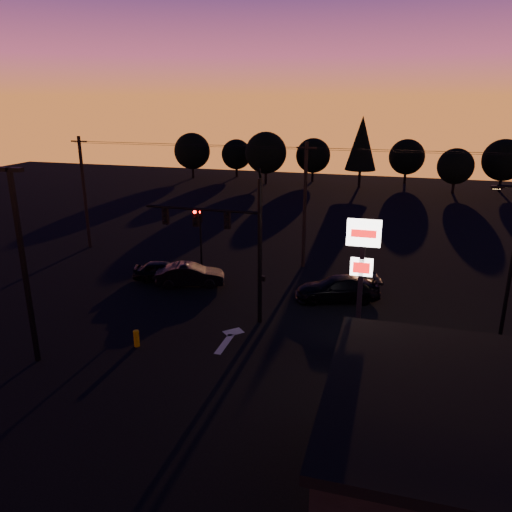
{
  "coord_description": "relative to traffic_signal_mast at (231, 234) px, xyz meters",
  "views": [
    {
      "loc": [
        8.33,
        -20.35,
        12.01
      ],
      "look_at": [
        1.0,
        5.0,
        3.5
      ],
      "focal_mm": 35.0,
      "sensor_mm": 36.0,
      "label": 1
    }
  ],
  "objects": [
    {
      "name": "ground",
      "position": [
        0.1,
        -3.99,
        -4.94
      ],
      "size": [
        120.0,
        120.0,
        0.0
      ],
      "primitive_type": "plane",
      "color": "black",
      "rests_on": "ground"
    },
    {
      "name": "lane_arrow",
      "position": [
        0.6,
        -2.33,
        -4.93
      ],
      "size": [
        1.2,
        3.1,
        0.01
      ],
      "color": "beige",
      "rests_on": "ground"
    },
    {
      "name": "traffic_signal_mast",
      "position": [
        0.0,
        0.0,
        0.0
      ],
      "size": [
        6.79,
        0.52,
        8.58
      ],
      "color": "black",
      "rests_on": "ground"
    },
    {
      "name": "secondary_signal",
      "position": [
        -4.9,
        7.49,
        -2.07
      ],
      "size": [
        0.3,
        0.31,
        4.35
      ],
      "color": "black",
      "rests_on": "ground"
    },
    {
      "name": "parking_lot_light",
      "position": [
        -7.4,
        -6.99,
        0.33
      ],
      "size": [
        1.25,
        0.3,
        9.14
      ],
      "color": "black",
      "rests_on": "ground"
    },
    {
      "name": "pylon_sign",
      "position": [
        7.1,
        -2.49,
        -0.02
      ],
      "size": [
        1.5,
        0.28,
        6.8
      ],
      "color": "black",
      "rests_on": "ground"
    },
    {
      "name": "streetlight",
      "position": [
        14.01,
        1.51,
        -0.52
      ],
      "size": [
        1.55,
        0.35,
        8.0
      ],
      "color": "black",
      "rests_on": "ground"
    },
    {
      "name": "utility_pole_0",
      "position": [
        -15.9,
        10.01,
        -0.34
      ],
      "size": [
        1.4,
        0.26,
        9.0
      ],
      "color": "black",
      "rests_on": "ground"
    },
    {
      "name": "utility_pole_1",
      "position": [
        2.1,
        10.01,
        -0.34
      ],
      "size": [
        1.4,
        0.26,
        9.0
      ],
      "color": "black",
      "rests_on": "ground"
    },
    {
      "name": "power_wires",
      "position": [
        2.1,
        10.01,
        3.63
      ],
      "size": [
        36.0,
        1.22,
        0.07
      ],
      "color": "black",
      "rests_on": "ground"
    },
    {
      "name": "bollard",
      "position": [
        -3.56,
        -4.42,
        -4.51
      ],
      "size": [
        0.28,
        0.28,
        0.85
      ],
      "primitive_type": "cylinder",
      "color": "#D39800",
      "rests_on": "ground"
    },
    {
      "name": "tree_0",
      "position": [
        -21.9,
        46.01,
        -0.88
      ],
      "size": [
        5.36,
        5.36,
        6.74
      ],
      "color": "black",
      "rests_on": "ground"
    },
    {
      "name": "tree_1",
      "position": [
        -15.9,
        49.01,
        -1.5
      ],
      "size": [
        4.54,
        4.54,
        5.71
      ],
      "color": "black",
      "rests_on": "ground"
    },
    {
      "name": "tree_2",
      "position": [
        -9.9,
        44.01,
        -0.57
      ],
      "size": [
        5.77,
        5.78,
        7.26
      ],
      "color": "black",
      "rests_on": "ground"
    },
    {
      "name": "tree_3",
      "position": [
        -3.9,
        48.01,
        -1.19
      ],
      "size": [
        4.95,
        4.95,
        6.22
      ],
      "color": "black",
      "rests_on": "ground"
    },
    {
      "name": "tree_4",
      "position": [
        3.1,
        45.01,
        0.99
      ],
      "size": [
        4.18,
        4.18,
        9.5
      ],
      "color": "black",
      "rests_on": "ground"
    },
    {
      "name": "tree_5",
      "position": [
        9.1,
        50.01,
        -1.19
      ],
      "size": [
        4.95,
        4.95,
        6.22
      ],
      "color": "black",
      "rests_on": "ground"
    },
    {
      "name": "tree_6",
      "position": [
        15.1,
        44.01,
        -1.5
      ],
      "size": [
        4.54,
        4.54,
        5.71
      ],
      "color": "black",
      "rests_on": "ground"
    },
    {
      "name": "tree_7",
      "position": [
        21.1,
        47.01,
        -0.88
      ],
      "size": [
        5.36,
        5.36,
        6.74
      ],
      "color": "black",
      "rests_on": "ground"
    },
    {
      "name": "car_left",
      "position": [
        -6.56,
        4.58,
        -4.27
      ],
      "size": [
        4.18,
        2.58,
        1.33
      ],
      "primitive_type": "imported",
      "rotation": [
        0.0,
        0.0,
        1.85
      ],
      "color": "black",
      "rests_on": "ground"
    },
    {
      "name": "car_mid",
      "position": [
        -4.33,
        4.14,
        -4.2
      ],
      "size": [
        4.73,
        2.98,
        1.47
      ],
      "primitive_type": "imported",
      "rotation": [
        0.0,
        0.0,
        1.91
      ],
      "color": "black",
      "rests_on": "ground"
    },
    {
      "name": "car_right",
      "position": [
        5.33,
        4.35,
        -4.19
      ],
      "size": [
        5.55,
        3.54,
        1.5
      ],
      "primitive_type": "imported",
      "rotation": [
        0.0,
        0.0,
        -1.27
      ],
      "color": "black",
      "rests_on": "ground"
    },
    {
      "name": "suv_parked",
      "position": [
        9.67,
        -5.62,
        -4.31
      ],
      "size": [
        3.31,
        4.91,
        1.25
      ],
      "primitive_type": "imported",
      "rotation": [
        0.0,
        0.0,
        0.3
      ],
      "color": "black",
      "rests_on": "ground"
    }
  ]
}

